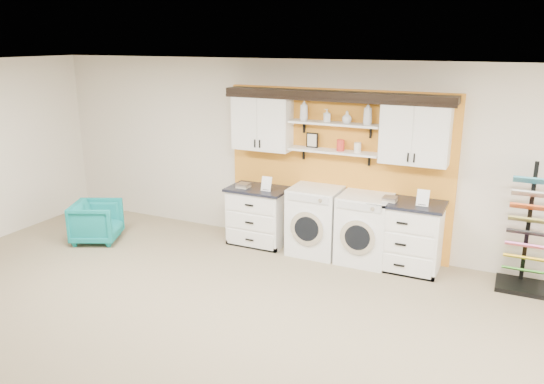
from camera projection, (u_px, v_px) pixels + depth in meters
The scene contains 21 objects.
ceiling at pixel (172, 78), 3.92m from camera, with size 10.00×10.00×0.00m, color white.
wall_back at pixel (338, 157), 7.79m from camera, with size 10.00×10.00×0.00m, color beige.
accent_panel at pixel (336, 171), 7.81m from camera, with size 3.40×0.07×2.40m, color orange.
upper_cabinet_left at pixel (263, 122), 7.94m from camera, with size 0.90×0.35×0.84m.
upper_cabinet_right at pixel (415, 133), 7.01m from camera, with size 0.90×0.35×0.84m.
shelf_lower at pixel (334, 151), 7.58m from camera, with size 1.32×0.28×0.03m, color white.
shelf_upper at pixel (334, 123), 7.47m from camera, with size 1.32×0.28×0.03m, color white.
crown_molding at pixel (336, 95), 7.37m from camera, with size 3.30×0.41×0.13m.
picture_frame at pixel (312, 140), 7.73m from camera, with size 0.18×0.02×0.22m.
canister_red at pixel (340, 145), 7.51m from camera, with size 0.11×0.11×0.16m, color red.
canister_cream at pixel (358, 148), 7.41m from camera, with size 0.10×0.10×0.14m, color silver.
base_cabinet_left at pixel (259, 215), 8.20m from camera, with size 0.91×0.66×0.89m.
base_cabinet_right at pixel (406, 235), 7.27m from camera, with size 0.99×0.66×0.97m.
washer at pixel (315, 221), 7.80m from camera, with size 0.72×0.71×1.00m.
dryer at pixel (364, 229), 7.50m from camera, with size 0.70×0.71×0.98m.
sample_rack at pixel (525, 250), 6.67m from camera, with size 0.60×0.50×1.63m.
armchair at pixel (97, 222), 8.31m from camera, with size 0.68×0.70×0.63m, color #0D7A7B.
soap_bottle_a at pixel (304, 110), 7.61m from camera, with size 0.12×0.12×0.31m, color silver.
soap_bottle_b at pixel (327, 115), 7.48m from camera, with size 0.08×0.08×0.18m, color silver.
soap_bottle_c at pixel (347, 117), 7.37m from camera, with size 0.13×0.13×0.17m, color silver.
soap_bottle_d at pixel (368, 113), 7.22m from camera, with size 0.12×0.12×0.32m, color silver.
Camera 1 is at (2.38, -3.30, 3.08)m, focal length 35.00 mm.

